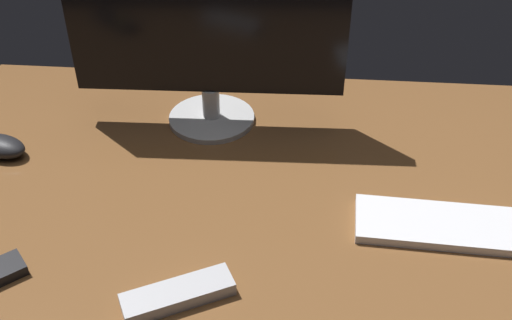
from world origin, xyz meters
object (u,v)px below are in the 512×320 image
at_px(monitor, 208,37).
at_px(keyboard, 479,229).
at_px(computer_mouse, 0,146).
at_px(tv_remote, 178,294).

relative_size(monitor, keyboard, 1.32).
xyz_separation_m(keyboard, computer_mouse, (-0.92, 0.15, 0.01)).
bearing_deg(monitor, keyboard, -33.16).
bearing_deg(keyboard, computer_mouse, 173.36).
bearing_deg(computer_mouse, keyboard, 7.61).
distance_m(monitor, computer_mouse, 0.47).
distance_m(computer_mouse, tv_remote, 0.55).
relative_size(monitor, computer_mouse, 4.94).
bearing_deg(keyboard, monitor, 151.50).
xyz_separation_m(keyboard, tv_remote, (-0.49, -0.19, 0.00)).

